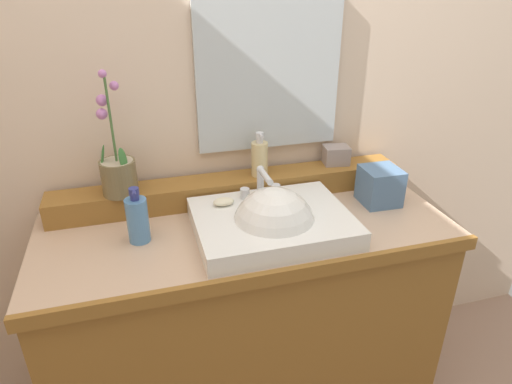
% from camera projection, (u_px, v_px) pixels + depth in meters
% --- Properties ---
extents(wall_back, '(3.18, 0.20, 2.45)m').
position_uv_depth(wall_back, '(219.00, 92.00, 1.66)').
color(wall_back, beige).
rests_on(wall_back, ground).
extents(vanity_cabinet, '(1.36, 0.56, 0.87)m').
position_uv_depth(vanity_cabinet, '(248.00, 324.00, 1.67)').
color(vanity_cabinet, '#905F27').
rests_on(vanity_cabinet, ground).
extents(back_ledge, '(1.28, 0.13, 0.09)m').
position_uv_depth(back_ledge, '(232.00, 188.00, 1.64)').
color(back_ledge, '#905F27').
rests_on(back_ledge, vanity_cabinet).
extents(sink_basin, '(0.49, 0.38, 0.29)m').
position_uv_depth(sink_basin, '(273.00, 226.00, 1.42)').
color(sink_basin, white).
rests_on(sink_basin, vanity_cabinet).
extents(soap_bar, '(0.07, 0.04, 0.02)m').
position_uv_depth(soap_bar, '(224.00, 202.00, 1.47)').
color(soap_bar, beige).
rests_on(soap_bar, sink_basin).
extents(potted_plant, '(0.12, 0.12, 0.41)m').
position_uv_depth(potted_plant, '(118.00, 170.00, 1.47)').
color(potted_plant, brown).
rests_on(potted_plant, back_ledge).
extents(soap_dispenser, '(0.06, 0.06, 0.16)m').
position_uv_depth(soap_dispenser, '(260.00, 158.00, 1.61)').
color(soap_dispenser, '#D3BE85').
rests_on(soap_dispenser, back_ledge).
extents(trinket_box, '(0.10, 0.09, 0.07)m').
position_uv_depth(trinket_box, '(336.00, 155.00, 1.72)').
color(trinket_box, gray).
rests_on(trinket_box, back_ledge).
extents(lotion_bottle, '(0.07, 0.07, 0.18)m').
position_uv_depth(lotion_bottle, '(138.00, 219.00, 1.36)').
color(lotion_bottle, '#5083B7').
rests_on(lotion_bottle, vanity_cabinet).
extents(tissue_box, '(0.13, 0.13, 0.13)m').
position_uv_depth(tissue_box, '(380.00, 186.00, 1.60)').
color(tissue_box, slate).
rests_on(tissue_box, vanity_cabinet).
extents(mirror, '(0.52, 0.02, 0.52)m').
position_uv_depth(mirror, '(269.00, 76.00, 1.57)').
color(mirror, silver).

